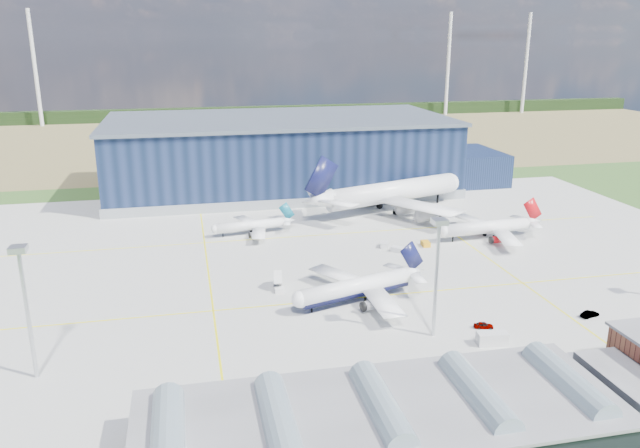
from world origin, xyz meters
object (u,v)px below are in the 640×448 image
(light_mast_center, at_px, (437,259))
(gse_cart_b, at_px, (397,249))
(car_a, at_px, (484,325))
(car_b, at_px, (590,314))
(airstair, at_px, (278,282))
(gse_van_a, at_px, (492,339))
(gse_cart_a, at_px, (384,245))
(gse_van_c, at_px, (575,361))
(hangar, at_px, (286,157))
(airliner_regional, at_px, (250,221))
(airliner_navy, at_px, (355,278))
(airliner_red, at_px, (487,221))
(airliner_widebody, at_px, (393,181))
(gse_tug_c, at_px, (426,244))
(light_mast_west, at_px, (24,291))

(light_mast_center, height_order, gse_cart_b, light_mast_center)
(car_a, bearing_deg, car_b, -76.88)
(car_a, bearing_deg, airstair, 64.63)
(gse_van_a, bearing_deg, airstair, 51.50)
(gse_cart_a, xyz_separation_m, gse_van_c, (12.39, -67.00, 0.39))
(hangar, xyz_separation_m, airstair, (-17.99, -95.51, -10.13))
(airliner_regional, distance_m, gse_cart_b, 43.05)
(hangar, bearing_deg, car_b, -71.68)
(airliner_navy, bearing_deg, gse_van_a, 112.21)
(airliner_red, relative_size, gse_cart_b, 10.29)
(airliner_widebody, distance_m, gse_tug_c, 36.79)
(light_mast_center, xyz_separation_m, gse_van_c, (19.34, -16.00, -14.35))
(gse_tug_c, height_order, gse_van_c, gse_van_c)
(light_mast_center, bearing_deg, gse_van_a, -32.07)
(airliner_widebody, relative_size, gse_tug_c, 19.41)
(gse_cart_b, bearing_deg, car_b, -108.50)
(airliner_navy, bearing_deg, airliner_red, -161.50)
(airliner_widebody, bearing_deg, light_mast_west, -155.52)
(airliner_widebody, height_order, airliner_regional, airliner_widebody)
(light_mast_center, relative_size, airstair, 4.95)
(hangar, bearing_deg, gse_van_c, -79.33)
(hangar, bearing_deg, light_mast_center, -86.70)
(gse_tug_c, xyz_separation_m, gse_van_c, (1.29, -65.50, 0.40))
(light_mast_center, height_order, gse_tug_c, light_mast_center)
(airliner_regional, distance_m, car_a, 78.88)
(airliner_widebody, height_order, car_a, airliner_widebody)
(car_a, bearing_deg, light_mast_center, 107.23)
(airliner_red, distance_m, airliner_widebody, 37.19)
(airliner_red, xyz_separation_m, airliner_regional, (-63.70, 18.21, -1.21))
(gse_van_c, bearing_deg, car_b, -41.33)
(light_mast_center, relative_size, airliner_widebody, 0.38)
(airliner_regional, relative_size, gse_tug_c, 7.97)
(gse_tug_c, relative_size, gse_van_c, 0.70)
(airliner_regional, distance_m, car_b, 92.19)
(gse_cart_b, bearing_deg, gse_cart_a, 70.51)
(gse_van_c, xyz_separation_m, car_a, (-8.61, 16.78, -0.45))
(gse_van_a, bearing_deg, airliner_widebody, -0.17)
(gse_van_a, bearing_deg, airliner_red, -18.58)
(airliner_red, height_order, gse_tug_c, airliner_red)
(hangar, bearing_deg, airliner_widebody, -55.01)
(airliner_navy, xyz_separation_m, gse_tug_c, (28.38, 31.50, -4.78))
(gse_cart_a, bearing_deg, gse_tug_c, 9.95)
(gse_van_a, relative_size, airstair, 1.20)
(gse_van_a, bearing_deg, gse_cart_a, 9.28)
(gse_van_c, bearing_deg, airliner_widebody, -1.20)
(car_b, bearing_deg, airliner_navy, 54.05)
(gse_cart_a, relative_size, gse_tug_c, 1.02)
(airliner_regional, bearing_deg, gse_cart_b, 139.05)
(gse_tug_c, distance_m, airstair, 47.73)
(gse_tug_c, height_order, car_b, gse_tug_c)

